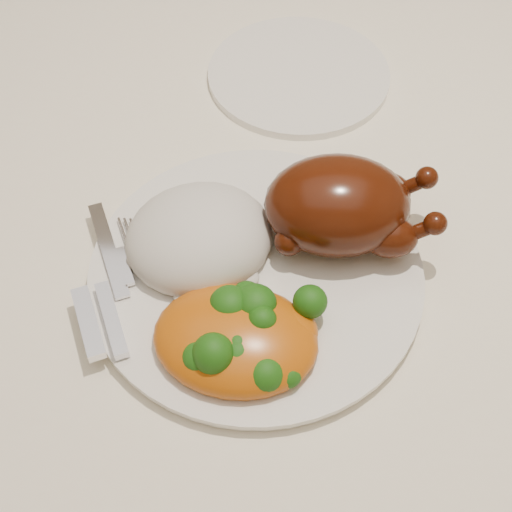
# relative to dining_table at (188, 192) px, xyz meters

# --- Properties ---
(floor) EXTENTS (4.00, 4.00, 0.00)m
(floor) POSITION_rel_dining_table_xyz_m (0.00, 0.00, -0.67)
(floor) COLOR brown
(floor) RESTS_ON ground
(dining_table) EXTENTS (1.60, 0.90, 0.76)m
(dining_table) POSITION_rel_dining_table_xyz_m (0.00, 0.00, 0.00)
(dining_table) COLOR brown
(dining_table) RESTS_ON floor
(tablecloth) EXTENTS (1.73, 1.03, 0.18)m
(tablecloth) POSITION_rel_dining_table_xyz_m (0.00, 0.00, 0.07)
(tablecloth) COLOR white
(tablecloth) RESTS_ON dining_table
(dinner_plate) EXTENTS (0.35, 0.35, 0.01)m
(dinner_plate) POSITION_rel_dining_table_xyz_m (0.10, -0.19, 0.11)
(dinner_plate) COLOR white
(dinner_plate) RESTS_ON tablecloth
(side_plate) EXTENTS (0.26, 0.26, 0.01)m
(side_plate) POSITION_rel_dining_table_xyz_m (0.12, 0.09, 0.11)
(side_plate) COLOR white
(side_plate) RESTS_ON tablecloth
(roast_chicken) EXTENTS (0.16, 0.11, 0.08)m
(roast_chicken) POSITION_rel_dining_table_xyz_m (0.17, -0.14, 0.15)
(roast_chicken) COLOR #491807
(roast_chicken) RESTS_ON dinner_plate
(rice_mound) EXTENTS (0.17, 0.16, 0.07)m
(rice_mound) POSITION_rel_dining_table_xyz_m (0.04, -0.17, 0.13)
(rice_mound) COLOR white
(rice_mound) RESTS_ON dinner_plate
(mac_and_cheese) EXTENTS (0.14, 0.12, 0.06)m
(mac_and_cheese) POSITION_rel_dining_table_xyz_m (0.09, -0.26, 0.13)
(mac_and_cheese) COLOR #C95A0C
(mac_and_cheese) RESTS_ON dinner_plate
(cutlery) EXTENTS (0.07, 0.17, 0.01)m
(cutlery) POSITION_rel_dining_table_xyz_m (-0.03, -0.23, 0.12)
(cutlery) COLOR silver
(cutlery) RESTS_ON dinner_plate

